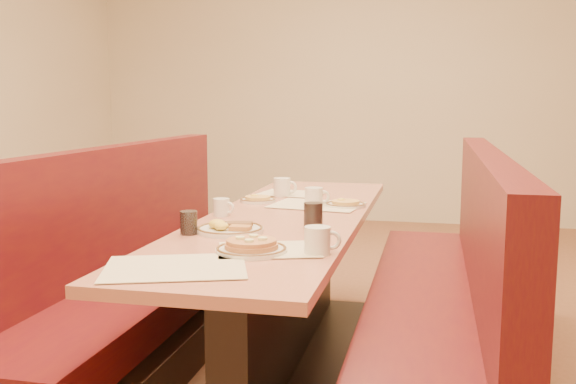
% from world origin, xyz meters
% --- Properties ---
extents(ground, '(8.00, 8.00, 0.00)m').
position_xyz_m(ground, '(0.00, 0.00, 0.00)').
color(ground, '#9E6647').
rests_on(ground, ground).
extents(diner_table, '(0.70, 2.50, 0.75)m').
position_xyz_m(diner_table, '(0.00, 0.00, 0.37)').
color(diner_table, black).
rests_on(diner_table, ground).
extents(booth_left, '(0.55, 2.50, 1.05)m').
position_xyz_m(booth_left, '(-0.73, 0.00, 0.36)').
color(booth_left, '#4C3326').
rests_on(booth_left, ground).
extents(booth_right, '(0.55, 2.50, 1.05)m').
position_xyz_m(booth_right, '(0.73, 0.00, 0.36)').
color(booth_right, '#4C3326').
rests_on(booth_right, ground).
extents(placemat_near_left, '(0.52, 0.46, 0.00)m').
position_xyz_m(placemat_near_left, '(-0.12, -1.00, 0.75)').
color(placemat_near_left, beige).
rests_on(placemat_near_left, diner_table).
extents(placemat_near_right, '(0.41, 0.36, 0.00)m').
position_xyz_m(placemat_near_right, '(0.11, -0.70, 0.75)').
color(placemat_near_right, beige).
rests_on(placemat_near_right, diner_table).
extents(placemat_far_left, '(0.38, 0.31, 0.00)m').
position_xyz_m(placemat_far_left, '(-0.12, 0.67, 0.75)').
color(placemat_far_left, beige).
rests_on(placemat_far_left, diner_table).
extents(placemat_far_right, '(0.48, 0.39, 0.00)m').
position_xyz_m(placemat_far_right, '(0.09, 0.30, 0.75)').
color(placemat_far_right, beige).
rests_on(placemat_far_right, diner_table).
extents(pancake_plate, '(0.25, 0.25, 0.06)m').
position_xyz_m(pancake_plate, '(0.05, -0.75, 0.77)').
color(pancake_plate, silver).
rests_on(pancake_plate, diner_table).
extents(eggs_plate, '(0.27, 0.27, 0.05)m').
position_xyz_m(eggs_plate, '(-0.13, -0.43, 0.77)').
color(eggs_plate, silver).
rests_on(eggs_plate, diner_table).
extents(extra_plate_mid, '(0.20, 0.20, 0.04)m').
position_xyz_m(extra_plate_mid, '(0.24, 0.30, 0.76)').
color(extra_plate_mid, silver).
rests_on(extra_plate_mid, diner_table).
extents(extra_plate_far, '(0.19, 0.19, 0.04)m').
position_xyz_m(extra_plate_far, '(-0.23, 0.36, 0.76)').
color(extra_plate_far, silver).
rests_on(extra_plate_far, diner_table).
extents(coffee_mug_a, '(0.13, 0.09, 0.10)m').
position_xyz_m(coffee_mug_a, '(0.28, -0.72, 0.80)').
color(coffee_mug_a, silver).
rests_on(coffee_mug_a, diner_table).
extents(coffee_mug_b, '(0.11, 0.07, 0.08)m').
position_xyz_m(coffee_mug_b, '(-0.28, -0.08, 0.79)').
color(coffee_mug_b, silver).
rests_on(coffee_mug_b, diner_table).
extents(coffee_mug_c, '(0.12, 0.09, 0.10)m').
position_xyz_m(coffee_mug_c, '(0.09, 0.27, 0.80)').
color(coffee_mug_c, silver).
rests_on(coffee_mug_c, diner_table).
extents(coffee_mug_d, '(0.13, 0.09, 0.10)m').
position_xyz_m(coffee_mug_d, '(-0.15, 0.59, 0.80)').
color(coffee_mug_d, silver).
rests_on(coffee_mug_d, diner_table).
extents(soda_tumbler_near, '(0.07, 0.07, 0.09)m').
position_xyz_m(soda_tumbler_near, '(-0.27, -0.50, 0.80)').
color(soda_tumbler_near, black).
rests_on(soda_tumbler_near, diner_table).
extents(soda_tumbler_mid, '(0.08, 0.08, 0.11)m').
position_xyz_m(soda_tumbler_mid, '(0.18, -0.28, 0.80)').
color(soda_tumbler_mid, black).
rests_on(soda_tumbler_mid, diner_table).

